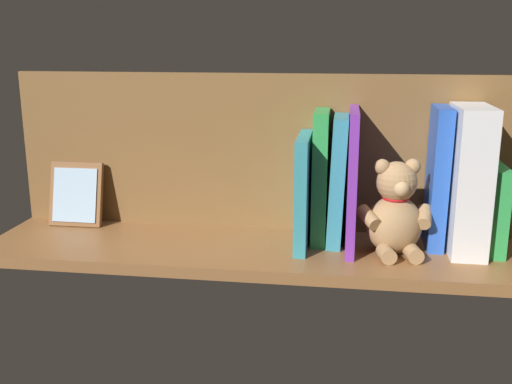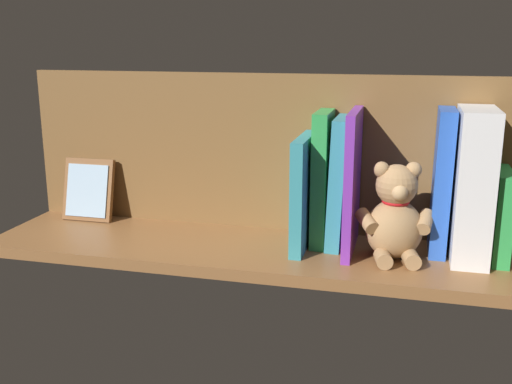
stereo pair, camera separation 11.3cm
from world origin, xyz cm
name	(u,v)px [view 1 (the left image)]	position (x,y,z in cm)	size (l,w,h in cm)	color
ground_plane	(256,250)	(0.00, 0.00, -1.10)	(103.85, 27.22, 2.20)	brown
shelf_back_panel	(264,152)	(0.00, -11.36, 15.94)	(103.85, 1.50, 31.88)	brown
book_0	(493,208)	(-43.94, -3.78, 8.08)	(2.94, 12.87, 16.17)	green
dictionary_thick_white	(468,180)	(-38.79, -2.68, 13.50)	(6.33, 14.86, 27.00)	white
book_1	(437,178)	(-33.62, -4.78, 13.27)	(2.97, 10.87, 26.55)	blue
teddy_bear	(395,213)	(-25.81, 0.90, 7.78)	(14.08, 12.68, 17.69)	tan
book_2	(352,180)	(-17.81, -1.70, 13.08)	(1.64, 17.03, 26.16)	purple
book_3	(337,180)	(-15.12, -4.17, 12.27)	(2.72, 12.09, 24.54)	teal
book_4	(320,177)	(-11.85, -4.50, 12.75)	(2.79, 11.43, 25.50)	green
book_5	(303,191)	(-8.80, -1.79, 10.57)	(2.28, 16.84, 21.14)	teal
picture_frame_leaning	(76,194)	(39.63, -7.52, 6.54)	(11.32, 4.72, 13.40)	brown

